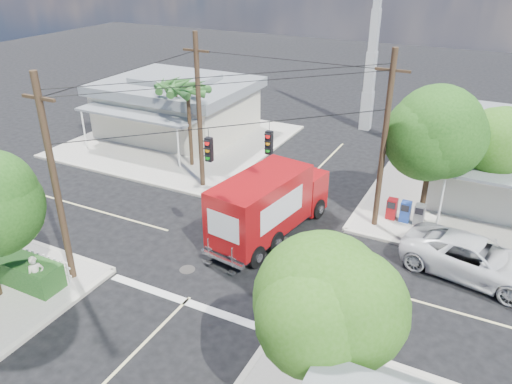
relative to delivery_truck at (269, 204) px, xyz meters
The scene contains 18 objects.
ground 2.72m from the delivery_truck, 109.97° to the right, with size 120.00×120.00×0.00m, color black.
sidewalk_ne 13.60m from the delivery_truck, 41.20° to the left, with size 14.12×14.12×0.14m.
sidewalk_nw 14.71m from the delivery_truck, 142.53° to the left, with size 14.12×14.12×0.14m.
road_markings 3.92m from the delivery_truck, 101.79° to the right, with size 32.00×32.00×0.01m.
building_nw 16.49m from the delivery_truck, 140.53° to the left, with size 10.80×10.20×4.30m.
radio_tower 18.44m from the delivery_truck, 90.71° to the left, with size 0.80×0.80×17.00m.
tree_ne_front 8.61m from the delivery_truck, 36.33° to the left, with size 4.21×4.14×6.66m.
tree_ne_back 11.72m from the delivery_truck, 37.49° to the left, with size 3.77×3.66×5.82m.
tree_se 11.41m from the delivery_truck, 55.74° to the right, with size 3.67×3.54×5.62m.
palm_nw_front 10.45m from the delivery_truck, 146.16° to the left, with size 3.01×3.08×5.59m.
palm_nw_back 12.75m from the delivery_truck, 145.55° to the left, with size 3.01×3.08×5.19m.
utility_poles 3.77m from the delivery_truck, behind, with size 12.00×10.68×9.00m.
picket_fence 11.46m from the delivery_truck, 138.32° to the right, with size 5.94×0.06×1.00m.
hedge_sw 12.14m from the delivery_truck, 136.12° to the right, with size 6.20×1.20×1.10m, color #154115.
vending_boxes 7.22m from the delivery_truck, 36.10° to the left, with size 1.90×0.50×1.10m.
delivery_truck is the anchor object (origin of this frame).
parked_car 9.50m from the delivery_truck, ahead, with size 2.83×6.14×1.71m, color silver.
pedestrian 10.71m from the delivery_truck, 125.56° to the right, with size 0.65×0.43×1.77m, color beige.
Camera 1 is at (9.88, -17.41, 12.91)m, focal length 35.00 mm.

